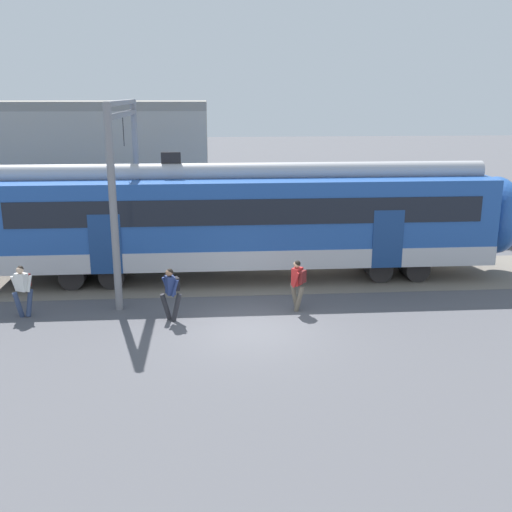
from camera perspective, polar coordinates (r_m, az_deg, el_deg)
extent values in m
plane|color=#515156|center=(17.92, -0.54, -6.95)|extent=(160.00, 160.00, 0.00)
cube|color=silver|center=(22.53, -0.91, 0.56)|extent=(18.00, 3.06, 0.70)
cube|color=#2351A3|center=(22.19, -0.93, 4.43)|extent=(18.00, 3.00, 2.40)
cube|color=black|center=(20.67, -0.67, 4.19)|extent=(16.56, 0.03, 0.90)
cube|color=navy|center=(21.77, 12.46, 1.57)|extent=(1.10, 0.04, 2.10)
cube|color=navy|center=(21.16, -14.16, 1.07)|extent=(1.10, 0.04, 2.10)
cylinder|color=#A4A4A9|center=(21.97, -0.94, 7.97)|extent=(17.64, 0.70, 0.70)
cube|color=black|center=(21.91, -8.11, 9.25)|extent=(0.70, 0.12, 0.40)
cylinder|color=black|center=(23.89, 14.30, -0.56)|extent=(0.90, 2.40, 0.90)
cylinder|color=black|center=(23.49, 11.06, -0.63)|extent=(0.90, 2.40, 0.90)
cylinder|color=black|center=(22.94, -13.17, -1.14)|extent=(0.90, 2.40, 0.90)
cylinder|color=black|center=(23.19, -16.59, -1.20)|extent=(0.90, 2.40, 0.90)
ellipsoid|color=#2351A3|center=(24.73, 21.79, 3.64)|extent=(1.80, 2.85, 2.95)
cube|color=black|center=(24.78, 22.66, 4.99)|extent=(0.40, 2.40, 1.00)
cylinder|color=navy|center=(20.01, -21.69, -4.34)|extent=(0.29, 0.38, 0.87)
cylinder|color=navy|center=(20.08, -20.77, -4.18)|extent=(0.29, 0.38, 0.87)
cube|color=silver|center=(19.83, -21.42, -2.33)|extent=(0.43, 0.38, 0.56)
cylinder|color=silver|center=(19.75, -20.78, -2.48)|extent=(0.19, 0.26, 0.52)
cylinder|color=silver|center=(19.94, -22.03, -2.44)|extent=(0.19, 0.26, 0.52)
sphere|color=beige|center=(19.71, -21.57, -1.26)|extent=(0.22, 0.22, 0.22)
sphere|color=black|center=(19.71, -21.54, -1.16)|extent=(0.20, 0.20, 0.20)
cube|color=maroon|center=(19.95, -21.08, -2.13)|extent=(0.32, 0.27, 0.40)
cylinder|color=#28282D|center=(18.64, -8.58, -4.80)|extent=(0.38, 0.26, 0.87)
cylinder|color=#28282D|center=(18.55, -7.59, -4.87)|extent=(0.38, 0.26, 0.87)
cube|color=navy|center=(18.36, -8.17, -2.76)|extent=(0.35, 0.42, 0.56)
cylinder|color=navy|center=(18.20, -7.73, -3.07)|extent=(0.26, 0.17, 0.52)
cylinder|color=navy|center=(18.56, -8.59, -2.74)|extent=(0.26, 0.17, 0.52)
sphere|color=#9E7051|center=(18.24, -8.27, -1.60)|extent=(0.22, 0.22, 0.22)
sphere|color=black|center=(18.24, -8.22, -1.50)|extent=(0.20, 0.20, 0.20)
cube|color=black|center=(18.40, -7.63, -2.63)|extent=(0.24, 0.32, 0.40)
cylinder|color=#6B6051|center=(19.44, 3.68, -3.81)|extent=(0.37, 0.34, 0.87)
cylinder|color=#6B6051|center=(19.16, 4.13, -4.10)|extent=(0.37, 0.34, 0.87)
cube|color=red|center=(19.08, 3.94, -1.94)|extent=(0.41, 0.43, 0.56)
cylinder|color=red|center=(18.87, 3.81, -2.29)|extent=(0.25, 0.22, 0.52)
cylinder|color=red|center=(19.31, 4.07, -1.88)|extent=(0.25, 0.22, 0.52)
sphere|color=tan|center=(18.98, 3.91, -0.81)|extent=(0.22, 0.22, 0.22)
sphere|color=black|center=(18.96, 3.97, -0.73)|extent=(0.20, 0.20, 0.20)
cube|color=maroon|center=(18.99, 4.41, -1.97)|extent=(0.30, 0.32, 0.40)
cylinder|color=black|center=(30.75, 20.75, 2.12)|extent=(0.61, 0.24, 0.60)
cylinder|color=black|center=(29.34, 21.84, 1.42)|extent=(0.61, 0.24, 0.60)
cylinder|color=gray|center=(19.13, -13.42, 4.24)|extent=(0.24, 0.24, 6.50)
cylinder|color=gray|center=(25.38, -11.26, 7.01)|extent=(0.24, 0.24, 6.50)
cube|color=gray|center=(21.96, -12.67, 14.07)|extent=(0.20, 6.40, 0.16)
cube|color=gray|center=(21.97, -12.61, 13.03)|extent=(0.20, 6.40, 0.16)
cylinder|color=black|center=(22.00, -12.52, 11.47)|extent=(0.03, 0.03, 1.00)
cube|color=gray|center=(30.97, -20.41, 7.34)|extent=(16.73, 5.00, 6.00)
cube|color=gray|center=(30.75, -20.97, 13.24)|extent=(16.73, 5.00, 0.40)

